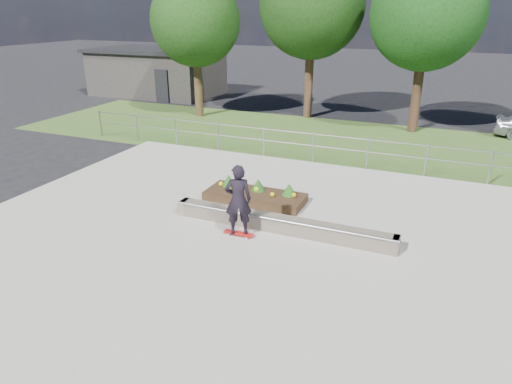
% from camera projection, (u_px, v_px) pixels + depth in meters
% --- Properties ---
extents(ground, '(120.00, 120.00, 0.00)m').
position_uv_depth(ground, '(224.00, 255.00, 10.92)').
color(ground, black).
rests_on(ground, ground).
extents(grass_verge, '(30.00, 8.00, 0.02)m').
position_uv_depth(grass_verge, '(335.00, 140.00, 20.31)').
color(grass_verge, '#385421').
rests_on(grass_verge, ground).
extents(concrete_slab, '(15.00, 15.00, 0.06)m').
position_uv_depth(concrete_slab, '(224.00, 254.00, 10.91)').
color(concrete_slab, '#A19B8E').
rests_on(concrete_slab, ground).
extents(fence, '(20.06, 0.06, 1.20)m').
position_uv_depth(fence, '(313.00, 144.00, 17.03)').
color(fence, gray).
rests_on(fence, ground).
extents(building, '(8.40, 5.40, 3.00)m').
position_uv_depth(building, '(158.00, 71.00, 30.77)').
color(building, '#2E2B28').
rests_on(building, ground).
extents(tree_far_left, '(4.55, 4.55, 7.15)m').
position_uv_depth(tree_far_left, '(195.00, 21.00, 23.08)').
color(tree_far_left, '#392716').
rests_on(tree_far_left, ground).
extents(tree_mid_left, '(5.25, 5.25, 8.25)m').
position_uv_depth(tree_mid_left, '(312.00, 5.00, 22.52)').
color(tree_mid_left, '#362115').
rests_on(tree_mid_left, ground).
extents(tree_mid_right, '(4.90, 4.90, 7.70)m').
position_uv_depth(tree_mid_right, '(427.00, 14.00, 19.83)').
color(tree_mid_right, '#311E13').
rests_on(tree_mid_right, ground).
extents(grind_ledge, '(6.00, 0.44, 0.43)m').
position_uv_depth(grind_ledge, '(281.00, 224.00, 11.87)').
color(grind_ledge, brown).
rests_on(grind_ledge, concrete_slab).
extents(planter_bed, '(3.00, 1.20, 0.61)m').
position_uv_depth(planter_bed, '(256.00, 194.00, 13.82)').
color(planter_bed, black).
rests_on(planter_bed, concrete_slab).
extents(skateboarder, '(0.80, 0.69, 1.92)m').
position_uv_depth(skateboarder, '(238.00, 200.00, 11.34)').
color(skateboarder, silver).
rests_on(skateboarder, concrete_slab).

